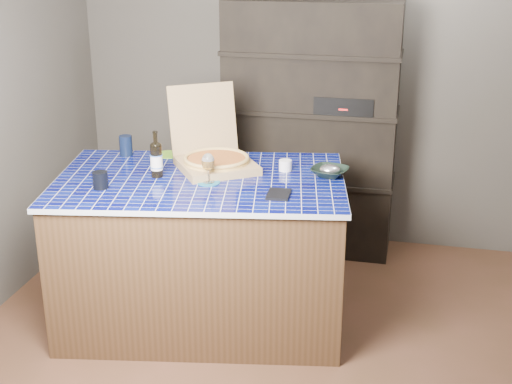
% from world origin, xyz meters
% --- Properties ---
extents(room, '(3.50, 3.50, 3.50)m').
position_xyz_m(room, '(0.00, 0.00, 1.25)').
color(room, brown).
rests_on(room, ground).
extents(shelving_unit, '(1.20, 0.41, 1.80)m').
position_xyz_m(shelving_unit, '(0.00, 1.53, 0.90)').
color(shelving_unit, black).
rests_on(shelving_unit, floor).
extents(kitchen_island, '(1.80, 1.31, 0.90)m').
position_xyz_m(kitchen_island, '(-0.45, 0.35, 0.45)').
color(kitchen_island, '#462E1B').
rests_on(kitchen_island, floor).
extents(pizza_box, '(0.63, 0.66, 0.46)m').
position_xyz_m(pizza_box, '(-0.42, 0.54, 0.97)').
color(pizza_box, '#93794C').
rests_on(pizza_box, kitchen_island).
extents(mead_bottle, '(0.07, 0.07, 0.27)m').
position_xyz_m(mead_bottle, '(-0.70, 0.32, 1.01)').
color(mead_bottle, black).
rests_on(mead_bottle, kitchen_island).
extents(teal_trivet, '(0.13, 0.13, 0.01)m').
position_xyz_m(teal_trivet, '(-0.38, 0.28, 0.91)').
color(teal_trivet, '#18627E').
rests_on(teal_trivet, kitchen_island).
extents(wine_glass, '(0.07, 0.07, 0.17)m').
position_xyz_m(wine_glass, '(-0.38, 0.28, 1.02)').
color(wine_glass, white).
rests_on(wine_glass, teal_trivet).
extents(tumbler, '(0.08, 0.08, 0.09)m').
position_xyz_m(tumbler, '(-0.94, 0.06, 0.95)').
color(tumbler, black).
rests_on(tumbler, kitchen_island).
extents(dvd_case, '(0.13, 0.17, 0.01)m').
position_xyz_m(dvd_case, '(0.04, 0.17, 0.91)').
color(dvd_case, black).
rests_on(dvd_case, kitchen_island).
extents(bowl, '(0.25, 0.25, 0.05)m').
position_xyz_m(bowl, '(0.27, 0.55, 0.93)').
color(bowl, black).
rests_on(bowl, kitchen_island).
extents(foil_contents, '(0.12, 0.10, 0.06)m').
position_xyz_m(foil_contents, '(0.27, 0.55, 0.94)').
color(foil_contents, silver).
rests_on(foil_contents, bowl).
extents(white_jar, '(0.07, 0.07, 0.06)m').
position_xyz_m(white_jar, '(-0.00, 0.59, 0.93)').
color(white_jar, white).
rests_on(white_jar, kitchen_island).
extents(navy_cup, '(0.08, 0.08, 0.13)m').
position_xyz_m(navy_cup, '(-1.04, 0.67, 0.97)').
color(navy_cup, black).
rests_on(navy_cup, kitchen_island).
extents(green_trivet, '(0.17, 0.17, 0.01)m').
position_xyz_m(green_trivet, '(-0.78, 0.73, 0.91)').
color(green_trivet, '#70B426').
rests_on(green_trivet, kitchen_island).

